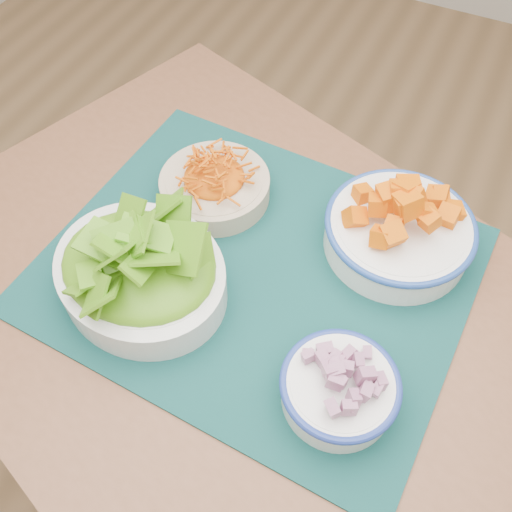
{
  "coord_description": "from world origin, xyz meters",
  "views": [
    {
      "loc": [
        0.39,
        -0.59,
        1.44
      ],
      "look_at": [
        0.18,
        -0.16,
        0.78
      ],
      "focal_mm": 40.0,
      "sensor_mm": 36.0,
      "label": 1
    }
  ],
  "objects_px": {
    "table": "(263,350)",
    "squash_bowl": "(401,225)",
    "carrot_bowl": "(215,182)",
    "onion_bowl": "(340,386)",
    "placemat": "(256,269)",
    "lettuce_bowl": "(139,267)"
  },
  "relations": [
    {
      "from": "carrot_bowl",
      "to": "onion_bowl",
      "type": "distance_m",
      "value": 0.38
    },
    {
      "from": "carrot_bowl",
      "to": "onion_bowl",
      "type": "xyz_separation_m",
      "value": [
        0.3,
        -0.23,
        0.01
      ]
    },
    {
      "from": "table",
      "to": "carrot_bowl",
      "type": "xyz_separation_m",
      "value": [
        -0.16,
        0.16,
        0.15
      ]
    },
    {
      "from": "table",
      "to": "squash_bowl",
      "type": "relative_size",
      "value": 4.68
    },
    {
      "from": "carrot_bowl",
      "to": "lettuce_bowl",
      "type": "bearing_deg",
      "value": -92.24
    },
    {
      "from": "carrot_bowl",
      "to": "placemat",
      "type": "bearing_deg",
      "value": -39.54
    },
    {
      "from": "placemat",
      "to": "onion_bowl",
      "type": "relative_size",
      "value": 4.02
    },
    {
      "from": "carrot_bowl",
      "to": "onion_bowl",
      "type": "relative_size",
      "value": 1.5
    },
    {
      "from": "placemat",
      "to": "carrot_bowl",
      "type": "distance_m",
      "value": 0.16
    },
    {
      "from": "placemat",
      "to": "onion_bowl",
      "type": "bearing_deg",
      "value": -34.57
    },
    {
      "from": "lettuce_bowl",
      "to": "placemat",
      "type": "bearing_deg",
      "value": 52.95
    },
    {
      "from": "table",
      "to": "onion_bowl",
      "type": "height_order",
      "value": "onion_bowl"
    },
    {
      "from": "table",
      "to": "carrot_bowl",
      "type": "relative_size",
      "value": 5.72
    },
    {
      "from": "lettuce_bowl",
      "to": "table",
      "type": "bearing_deg",
      "value": 27.16
    },
    {
      "from": "table",
      "to": "carrot_bowl",
      "type": "distance_m",
      "value": 0.27
    },
    {
      "from": "table",
      "to": "placemat",
      "type": "xyz_separation_m",
      "value": [
        -0.04,
        0.06,
        0.11
      ]
    },
    {
      "from": "carrot_bowl",
      "to": "onion_bowl",
      "type": "height_order",
      "value": "onion_bowl"
    },
    {
      "from": "table",
      "to": "squash_bowl",
      "type": "bearing_deg",
      "value": 75.68
    },
    {
      "from": "carrot_bowl",
      "to": "onion_bowl",
      "type": "bearing_deg",
      "value": -38.17
    },
    {
      "from": "placemat",
      "to": "table",
      "type": "bearing_deg",
      "value": -53.33
    },
    {
      "from": "table",
      "to": "squash_bowl",
      "type": "height_order",
      "value": "squash_bowl"
    },
    {
      "from": "table",
      "to": "squash_bowl",
      "type": "xyz_separation_m",
      "value": [
        0.13,
        0.19,
        0.16
      ]
    }
  ]
}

